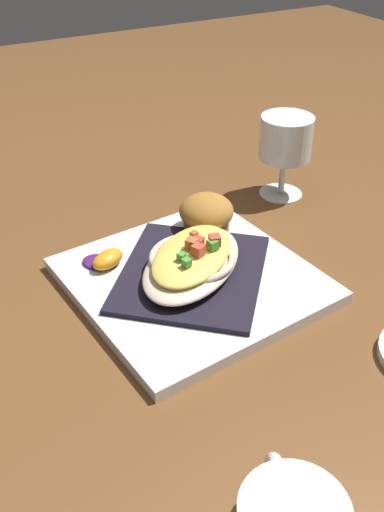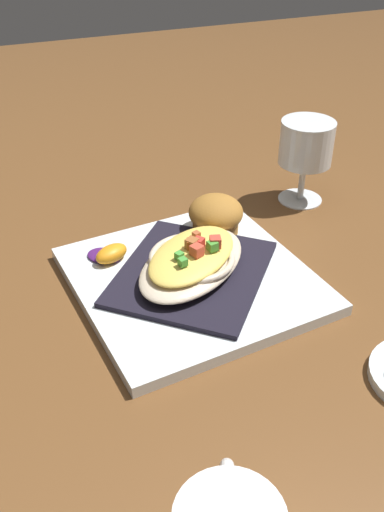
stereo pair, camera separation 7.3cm
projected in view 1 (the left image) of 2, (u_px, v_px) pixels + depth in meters
ground_plane at (192, 285)px, 0.75m from camera, size 2.60×2.60×0.00m
square_plate at (192, 280)px, 0.75m from camera, size 0.32×0.32×0.02m
folded_napkin at (192, 273)px, 0.74m from camera, size 0.27×0.27×0.01m
gratin_dish at (192, 259)px, 0.73m from camera, size 0.21×0.20×0.05m
muffin at (206, 214)px, 0.82m from camera, size 0.08×0.08×0.05m
orange_garnish at (106, 260)px, 0.76m from camera, size 0.07×0.06×0.02m
stemmed_glass at (286, 142)px, 0.91m from camera, size 0.08×0.08×0.13m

